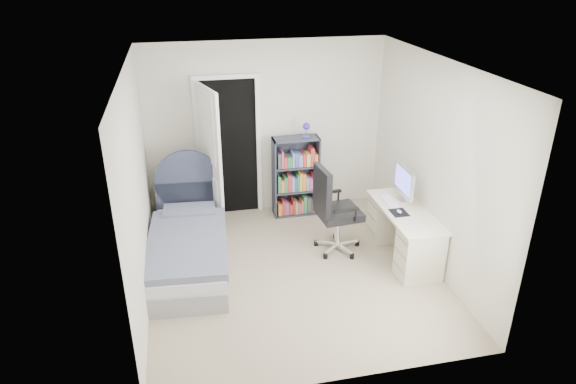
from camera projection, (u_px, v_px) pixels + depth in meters
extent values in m
cube|color=gray|center=(293.00, 273.00, 6.26)|extent=(3.40, 3.60, 0.05)
cube|color=white|center=(295.00, 62.00, 5.20)|extent=(3.40, 3.60, 0.05)
cube|color=beige|center=(266.00, 129.00, 7.35)|extent=(3.40, 0.05, 2.50)
cube|color=beige|center=(344.00, 265.00, 4.11)|extent=(3.40, 0.05, 2.50)
cube|color=beige|center=(134.00, 191.00, 5.40)|extent=(0.05, 3.60, 2.50)
cube|color=beige|center=(436.00, 165.00, 6.06)|extent=(0.05, 3.60, 2.50)
cube|color=black|center=(229.00, 149.00, 7.32)|extent=(0.80, 0.01, 2.00)
cube|color=white|center=(198.00, 151.00, 7.22)|extent=(0.06, 0.06, 2.00)
cube|color=white|center=(259.00, 147.00, 7.38)|extent=(0.06, 0.06, 2.00)
cube|color=white|center=(225.00, 77.00, 6.87)|extent=(0.92, 0.06, 0.06)
cube|color=white|center=(210.00, 160.00, 6.90)|extent=(0.25, 0.78, 2.00)
cube|color=gray|center=(189.00, 260.00, 6.26)|extent=(1.03, 1.94, 0.24)
cube|color=silver|center=(188.00, 247.00, 6.18)|extent=(1.01, 1.90, 0.15)
cube|color=slate|center=(187.00, 243.00, 6.05)|extent=(1.04, 1.66, 0.09)
cube|color=slate|center=(189.00, 212.00, 6.74)|extent=(0.70, 0.42, 0.11)
cube|color=#32384E|center=(190.00, 207.00, 7.03)|extent=(0.89, 0.12, 0.75)
cylinder|color=#32384E|center=(188.00, 182.00, 6.88)|extent=(0.89, 0.12, 0.89)
cylinder|color=#C9B77B|center=(169.00, 212.00, 7.11)|extent=(0.04, 0.04, 0.54)
cylinder|color=#C9B77B|center=(169.00, 201.00, 7.44)|extent=(0.04, 0.04, 0.54)
cylinder|color=#C9B77B|center=(196.00, 210.00, 7.18)|extent=(0.04, 0.04, 0.54)
cylinder|color=#C9B77B|center=(195.00, 199.00, 7.51)|extent=(0.04, 0.04, 0.54)
cube|color=#C9B77B|center=(181.00, 189.00, 7.20)|extent=(0.43, 0.43, 0.03)
cube|color=#C9B77B|center=(183.00, 211.00, 7.34)|extent=(0.39, 0.39, 0.02)
cube|color=#B24C33|center=(177.00, 188.00, 7.18)|extent=(0.17, 0.24, 0.03)
cube|color=#3F598C|center=(177.00, 186.00, 7.17)|extent=(0.16, 0.23, 0.03)
cube|color=#D8CC7F|center=(176.00, 184.00, 7.15)|extent=(0.15, 0.21, 0.03)
cylinder|color=silver|center=(217.00, 216.00, 7.58)|extent=(0.22, 0.22, 0.02)
cylinder|color=silver|center=(214.00, 168.00, 7.26)|extent=(0.02, 0.02, 1.52)
sphere|color=silver|center=(216.00, 119.00, 6.93)|extent=(0.09, 0.09, 0.09)
cube|color=#333746|center=(274.00, 178.00, 7.38)|extent=(0.02, 0.28, 1.18)
cube|color=#333746|center=(317.00, 175.00, 7.50)|extent=(0.02, 0.28, 1.18)
cube|color=#333746|center=(296.00, 139.00, 7.20)|extent=(0.66, 0.28, 0.02)
cube|color=#333746|center=(295.00, 212.00, 7.69)|extent=(0.66, 0.28, 0.02)
cube|color=#333746|center=(294.00, 173.00, 7.56)|extent=(0.66, 0.01, 1.18)
cube|color=#333746|center=(296.00, 190.00, 7.53)|extent=(0.62, 0.26, 0.02)
cube|color=#333746|center=(296.00, 166.00, 7.37)|extent=(0.62, 0.26, 0.02)
cylinder|color=#3327AB|center=(306.00, 137.00, 7.22)|extent=(0.11, 0.11, 0.02)
cylinder|color=silver|center=(306.00, 131.00, 7.19)|extent=(0.02, 0.02, 0.15)
sphere|color=#3327AB|center=(306.00, 126.00, 7.13)|extent=(0.10, 0.10, 0.10)
cube|color=orange|center=(279.00, 208.00, 7.57)|extent=(0.06, 0.20, 0.18)
cube|color=#B23333|center=(283.00, 206.00, 7.57)|extent=(0.03, 0.20, 0.23)
cube|color=#994C7F|center=(286.00, 207.00, 7.59)|extent=(0.05, 0.20, 0.19)
cube|color=#B23333|center=(290.00, 208.00, 7.61)|extent=(0.05, 0.20, 0.15)
cube|color=#B23333|center=(293.00, 206.00, 7.61)|extent=(0.04, 0.20, 0.21)
cube|color=#D8BF4C|center=(296.00, 206.00, 7.62)|extent=(0.03, 0.20, 0.18)
cube|color=#994C7F|center=(299.00, 207.00, 7.63)|extent=(0.05, 0.20, 0.16)
cube|color=orange|center=(301.00, 205.00, 7.64)|extent=(0.02, 0.20, 0.19)
cube|color=#337F4C|center=(304.00, 203.00, 7.63)|extent=(0.05, 0.20, 0.26)
cube|color=#3F3F3F|center=(308.00, 203.00, 7.64)|extent=(0.05, 0.20, 0.24)
cube|color=#3F3F3F|center=(311.00, 204.00, 7.66)|extent=(0.03, 0.20, 0.20)
cube|color=#7F72B2|center=(313.00, 204.00, 7.67)|extent=(0.03, 0.20, 0.20)
cube|color=#337F4C|center=(278.00, 183.00, 7.40)|extent=(0.04, 0.20, 0.24)
cube|color=orange|center=(282.00, 185.00, 7.43)|extent=(0.05, 0.20, 0.17)
cube|color=#337F4C|center=(285.00, 183.00, 7.43)|extent=(0.04, 0.20, 0.22)
cube|color=#B23333|center=(289.00, 182.00, 7.43)|extent=(0.05, 0.20, 0.25)
cube|color=#7F72B2|center=(292.00, 183.00, 7.45)|extent=(0.04, 0.20, 0.21)
cube|color=#335999|center=(295.00, 183.00, 7.46)|extent=(0.03, 0.20, 0.20)
cube|color=#337F4C|center=(297.00, 182.00, 7.46)|extent=(0.03, 0.20, 0.24)
cube|color=#D8BF4C|center=(300.00, 181.00, 7.46)|extent=(0.03, 0.20, 0.26)
cube|color=orange|center=(303.00, 181.00, 7.47)|extent=(0.06, 0.20, 0.25)
cube|color=#7F72B2|center=(306.00, 182.00, 7.49)|extent=(0.04, 0.20, 0.19)
cube|color=#994C7F|center=(310.00, 182.00, 7.51)|extent=(0.05, 0.20, 0.18)
cube|color=#B23333|center=(313.00, 180.00, 7.51)|extent=(0.05, 0.20, 0.23)
cube|color=#3F3F3F|center=(279.00, 160.00, 7.25)|extent=(0.05, 0.20, 0.21)
cube|color=#994C7F|center=(282.00, 158.00, 7.26)|extent=(0.03, 0.20, 0.25)
cube|color=#B23333|center=(285.00, 161.00, 7.28)|extent=(0.05, 0.20, 0.16)
cube|color=#337F4C|center=(287.00, 161.00, 7.29)|extent=(0.03, 0.20, 0.15)
cube|color=#337F4C|center=(290.00, 161.00, 7.30)|extent=(0.03, 0.20, 0.16)
cube|color=#7F72B2|center=(292.00, 159.00, 7.29)|extent=(0.03, 0.20, 0.21)
cube|color=#335999|center=(296.00, 158.00, 7.30)|extent=(0.05, 0.20, 0.21)
cube|color=#7F72B2|center=(300.00, 159.00, 7.32)|extent=(0.06, 0.20, 0.18)
cube|color=#B23333|center=(303.00, 159.00, 7.33)|extent=(0.04, 0.20, 0.19)
cube|color=#D8BF4C|center=(307.00, 159.00, 7.34)|extent=(0.05, 0.20, 0.18)
cube|color=#B23333|center=(311.00, 156.00, 7.33)|extent=(0.05, 0.20, 0.26)
cube|color=orange|center=(315.00, 158.00, 7.36)|extent=(0.04, 0.20, 0.17)
cube|color=beige|center=(406.00, 211.00, 6.32)|extent=(0.54, 1.34, 0.03)
cube|color=beige|center=(420.00, 254.00, 6.03)|extent=(0.49, 0.36, 0.62)
cube|color=beige|center=(389.00, 217.00, 6.88)|extent=(0.49, 0.36, 0.62)
cube|color=silver|center=(404.00, 200.00, 6.57)|extent=(0.14, 0.14, 0.01)
cube|color=silver|center=(406.00, 193.00, 6.53)|extent=(0.03, 0.05, 0.20)
cube|color=silver|center=(404.00, 181.00, 6.45)|extent=(0.04, 0.50, 0.36)
cube|color=#6062EA|center=(403.00, 180.00, 6.44)|extent=(0.00, 0.45, 0.29)
cube|color=white|center=(389.00, 201.00, 6.53)|extent=(0.12, 0.36, 0.02)
cube|color=black|center=(399.00, 213.00, 6.25)|extent=(0.20, 0.23, 0.00)
ellipsoid|color=white|center=(399.00, 211.00, 6.24)|extent=(0.05, 0.09, 0.03)
cube|color=silver|center=(347.00, 243.00, 6.75)|extent=(0.30, 0.07, 0.03)
cylinder|color=black|center=(357.00, 243.00, 6.81)|extent=(0.07, 0.07, 0.06)
cube|color=silver|center=(336.00, 239.00, 6.85)|extent=(0.11, 0.30, 0.03)
cylinder|color=black|center=(335.00, 236.00, 6.99)|extent=(0.07, 0.07, 0.06)
cube|color=silver|center=(327.00, 243.00, 6.76)|extent=(0.28, 0.19, 0.03)
cylinder|color=black|center=(316.00, 243.00, 6.81)|extent=(0.07, 0.07, 0.06)
cube|color=silver|center=(331.00, 249.00, 6.61)|extent=(0.25, 0.23, 0.03)
cylinder|color=black|center=(325.00, 256.00, 6.52)|extent=(0.07, 0.07, 0.06)
cube|color=silver|center=(345.00, 249.00, 6.61)|extent=(0.16, 0.29, 0.03)
cylinder|color=black|center=(352.00, 256.00, 6.52)|extent=(0.07, 0.07, 0.06)
cylinder|color=silver|center=(338.00, 230.00, 6.62)|extent=(0.06, 0.06, 0.45)
cube|color=black|center=(339.00, 213.00, 6.52)|extent=(0.56, 0.56, 0.10)
cube|color=black|center=(322.00, 191.00, 6.31)|extent=(0.12, 0.47, 0.59)
cube|color=black|center=(347.00, 210.00, 6.20)|extent=(0.32, 0.07, 0.03)
cube|color=black|center=(330.00, 192.00, 6.68)|extent=(0.32, 0.07, 0.03)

